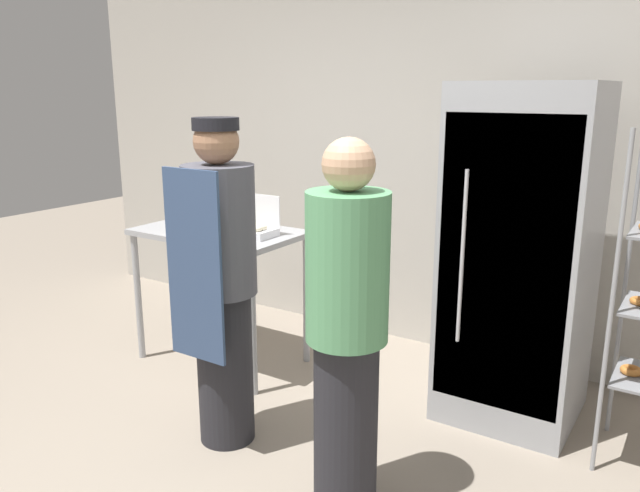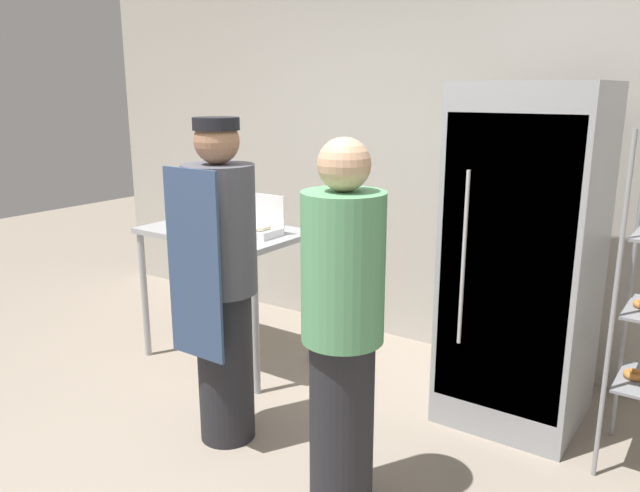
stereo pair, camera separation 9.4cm
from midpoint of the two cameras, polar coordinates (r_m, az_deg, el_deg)
name	(u,v)px [view 2 (the right image)]	position (r m, az deg, el deg)	size (l,w,h in m)	color
back_wall	(443,144)	(4.38, 11.82, 9.12)	(6.40, 0.12, 2.88)	#B7B2A8
refrigerator	(524,258)	(3.54, 18.89, -1.05)	(0.71, 0.75, 1.84)	#9EA0A5
prep_counter	(225,246)	(4.16, -8.07, -0.02)	(1.07, 0.65, 0.91)	#9EA0A5
donut_box	(257,228)	(3.93, -5.13, 1.68)	(0.29, 0.21, 0.25)	white
blender_pitcher	(198,203)	(4.50, -10.49, 3.91)	(0.14, 0.14, 0.25)	black
person_baker	(221,280)	(3.16, -8.16, -3.12)	(0.35, 0.37, 1.68)	#232328
person_customer	(342,330)	(2.62, 3.11, -7.70)	(0.35, 0.35, 1.63)	#232328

